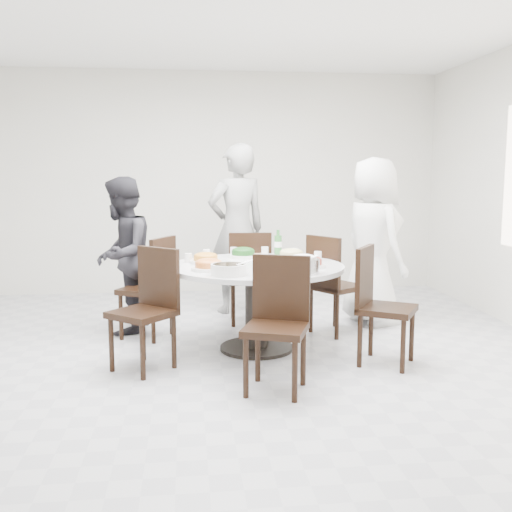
{
  "coord_description": "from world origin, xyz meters",
  "views": [
    {
      "loc": [
        -0.26,
        -4.72,
        1.54
      ],
      "look_at": [
        0.34,
        0.37,
        0.82
      ],
      "focal_mm": 42.0,
      "sensor_mm": 36.0,
      "label": 1
    }
  ],
  "objects": [
    {
      "name": "rice_bowl",
      "position": [
        0.65,
        -0.14,
        0.81
      ],
      "size": [
        0.26,
        0.26,
        0.11
      ],
      "primitive_type": "cylinder",
      "color": "silver",
      "rests_on": "dining_table"
    },
    {
      "name": "dish_orange",
      "position": [
        -0.1,
        0.47,
        0.79
      ],
      "size": [
        0.27,
        0.27,
        0.07
      ],
      "primitive_type": "cylinder",
      "color": "white",
      "rests_on": "dining_table"
    },
    {
      "name": "chair_ne",
      "position": [
        1.16,
        0.78,
        0.47
      ],
      "size": [
        0.58,
        0.58,
        0.95
      ],
      "primitive_type": "cube",
      "rotation": [
        0.0,
        0.0,
        2.14
      ],
      "color": "black",
      "rests_on": "floor"
    },
    {
      "name": "beverage_bottle",
      "position": [
        0.61,
        0.88,
        0.87
      ],
      "size": [
        0.07,
        0.07,
        0.25
      ],
      "primitive_type": "cylinder",
      "color": "#2C6F30",
      "rests_on": "dining_table"
    },
    {
      "name": "diner_right",
      "position": [
        1.62,
        1.12,
        0.84
      ],
      "size": [
        0.77,
        0.95,
        1.69
      ],
      "primitive_type": "imported",
      "rotation": [
        0.0,
        0.0,
        1.89
      ],
      "color": "silver",
      "rests_on": "floor"
    },
    {
      "name": "dish_greens",
      "position": [
        0.26,
        0.79,
        0.79
      ],
      "size": [
        0.27,
        0.27,
        0.07
      ],
      "primitive_type": "cylinder",
      "color": "white",
      "rests_on": "dining_table"
    },
    {
      "name": "soup_bowl",
      "position": [
        0.06,
        -0.16,
        0.79
      ],
      "size": [
        0.28,
        0.28,
        0.09
      ],
      "primitive_type": "cylinder",
      "color": "white",
      "rests_on": "dining_table"
    },
    {
      "name": "chopsticks",
      "position": [
        0.33,
        0.97,
        0.76
      ],
      "size": [
        0.24,
        0.04,
        0.01
      ],
      "primitive_type": null,
      "color": "tan",
      "rests_on": "dining_table"
    },
    {
      "name": "wall_back",
      "position": [
        0.0,
        3.0,
        1.4
      ],
      "size": [
        6.0,
        0.01,
        2.8
      ],
      "primitive_type": "cube",
      "color": "silver",
      "rests_on": "ground"
    },
    {
      "name": "chair_se",
      "position": [
        1.33,
        -0.2,
        0.47
      ],
      "size": [
        0.58,
        0.58,
        0.95
      ],
      "primitive_type": "cube",
      "rotation": [
        0.0,
        0.0,
        7.29
      ],
      "color": "black",
      "rests_on": "floor"
    },
    {
      "name": "chair_sw",
      "position": [
        -0.61,
        -0.11,
        0.47
      ],
      "size": [
        0.59,
        0.59,
        0.95
      ],
      "primitive_type": "cube",
      "rotation": [
        0.0,
        0.0,
        5.56
      ],
      "color": "black",
      "rests_on": "floor"
    },
    {
      "name": "floor",
      "position": [
        0.0,
        0.0,
        0.0
      ],
      "size": [
        6.0,
        6.0,
        0.01
      ],
      "primitive_type": "cube",
      "color": "#B5B5BA",
      "rests_on": "ground"
    },
    {
      "name": "dish_redbrown",
      "position": [
        0.75,
        0.14,
        0.79
      ],
      "size": [
        0.28,
        0.28,
        0.07
      ],
      "primitive_type": "cylinder",
      "color": "white",
      "rests_on": "dining_table"
    },
    {
      "name": "wall_front",
      "position": [
        0.0,
        -3.0,
        1.4
      ],
      "size": [
        6.0,
        0.01,
        2.8
      ],
      "primitive_type": "cube",
      "color": "silver",
      "rests_on": "ground"
    },
    {
      "name": "diner_middle",
      "position": [
        0.29,
        1.78,
        0.92
      ],
      "size": [
        0.78,
        0.64,
        1.85
      ],
      "primitive_type": "imported",
      "rotation": [
        0.0,
        0.0,
        3.49
      ],
      "color": "black",
      "rests_on": "floor"
    },
    {
      "name": "chair_s",
      "position": [
        0.35,
        -0.7,
        0.47
      ],
      "size": [
        0.54,
        0.54,
        0.95
      ],
      "primitive_type": "cube",
      "rotation": [
        0.0,
        0.0,
        5.92
      ],
      "color": "black",
      "rests_on": "floor"
    },
    {
      "name": "dining_table",
      "position": [
        0.34,
        0.32,
        0.38
      ],
      "size": [
        1.5,
        1.5,
        0.75
      ],
      "primitive_type": "cylinder",
      "color": "silver",
      "rests_on": "floor"
    },
    {
      "name": "chair_n",
      "position": [
        0.37,
        1.28,
        0.47
      ],
      "size": [
        0.44,
        0.44,
        0.95
      ],
      "primitive_type": "cube",
      "rotation": [
        0.0,
        0.0,
        3.08
      ],
      "color": "black",
      "rests_on": "floor"
    },
    {
      "name": "dish_pale",
      "position": [
        0.69,
        0.64,
        0.79
      ],
      "size": [
        0.27,
        0.27,
        0.07
      ],
      "primitive_type": "cylinder",
      "color": "white",
      "rests_on": "dining_table"
    },
    {
      "name": "dish_tofu",
      "position": [
        -0.08,
        0.08,
        0.79
      ],
      "size": [
        0.28,
        0.28,
        0.07
      ],
      "primitive_type": "cylinder",
      "color": "white",
      "rests_on": "dining_table"
    },
    {
      "name": "chair_nw",
      "position": [
        -0.64,
        0.84,
        0.47
      ],
      "size": [
        0.57,
        0.57,
        0.95
      ],
      "primitive_type": "cube",
      "rotation": [
        0.0,
        0.0,
        4.23
      ],
      "color": "black",
      "rests_on": "floor"
    },
    {
      "name": "tea_cups",
      "position": [
        0.32,
        0.94,
        0.79
      ],
      "size": [
        0.07,
        0.07,
        0.08
      ],
      "primitive_type": "cylinder",
      "color": "white",
      "rests_on": "dining_table"
    },
    {
      "name": "ceiling",
      "position": [
        0.0,
        0.0,
        2.8
      ],
      "size": [
        6.0,
        6.0,
        0.01
      ],
      "primitive_type": "cube",
      "color": "white",
      "rests_on": "ground"
    },
    {
      "name": "diner_left",
      "position": [
        -0.88,
        1.06,
        0.75
      ],
      "size": [
        0.68,
        0.82,
        1.5
      ],
      "primitive_type": "imported",
      "rotation": [
        0.0,
        0.0,
        4.54
      ],
      "color": "black",
      "rests_on": "floor"
    }
  ]
}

